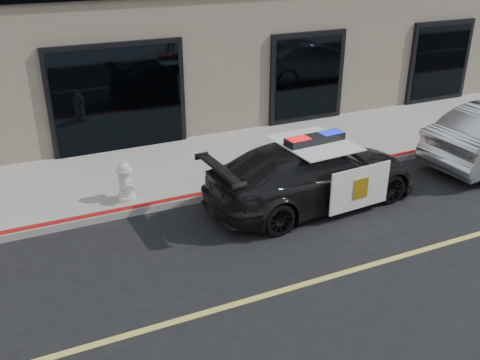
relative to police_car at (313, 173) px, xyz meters
name	(u,v)px	position (x,y,z in m)	size (l,w,h in m)	color
ground	(286,290)	(-1.98, -2.48, -0.69)	(120.00, 120.00, 0.00)	black
sidewalk_n	(181,168)	(-1.98, 2.77, -0.61)	(60.00, 3.50, 0.15)	gray
police_car	(313,173)	(0.00, 0.00, 0.00)	(2.53, 4.93, 1.53)	black
fire_hydrant	(126,182)	(-3.61, 1.50, -0.13)	(0.39, 0.54, 0.86)	silver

